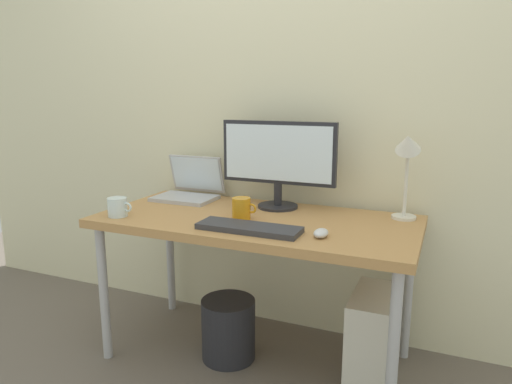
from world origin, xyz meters
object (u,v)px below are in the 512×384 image
(monitor, at_px, (278,158))
(coffee_mug, at_px, (242,208))
(desk_lamp, at_px, (407,156))
(mouse, at_px, (321,233))
(desk, at_px, (256,230))
(computer_tower, at_px, (372,339))
(keyboard, at_px, (249,228))
(glass_cup, at_px, (118,207))
(laptop, at_px, (190,188))
(wastebasket, at_px, (228,329))

(monitor, distance_m, coffee_mug, 0.34)
(desk_lamp, bearing_deg, mouse, -125.22)
(monitor, bearing_deg, desk_lamp, 0.04)
(desk, relative_size, mouse, 16.22)
(coffee_mug, height_order, computer_tower, coffee_mug)
(desk_lamp, distance_m, mouse, 0.55)
(monitor, distance_m, desk_lamp, 0.60)
(monitor, relative_size, keyboard, 1.32)
(computer_tower, bearing_deg, glass_cup, -167.88)
(laptop, relative_size, wastebasket, 1.07)
(laptop, relative_size, glass_cup, 2.57)
(wastebasket, bearing_deg, keyboard, -39.96)
(mouse, relative_size, wastebasket, 0.30)
(desk_lamp, bearing_deg, laptop, 179.03)
(monitor, xyz_separation_m, computer_tower, (0.52, -0.20, -0.75))
(monitor, relative_size, desk_lamp, 1.40)
(desk, bearing_deg, glass_cup, -158.84)
(monitor, xyz_separation_m, laptop, (-0.52, 0.02, -0.19))
(monitor, height_order, keyboard, monitor)
(desk, height_order, keyboard, keyboard)
(coffee_mug, bearing_deg, mouse, -17.10)
(laptop, height_order, computer_tower, laptop)
(desk, xyz_separation_m, wastebasket, (-0.12, -0.06, -0.50))
(computer_tower, distance_m, wastebasket, 0.68)
(desk_lamp, distance_m, computer_tower, 0.82)
(mouse, height_order, computer_tower, mouse)
(keyboard, height_order, coffee_mug, coffee_mug)
(wastebasket, bearing_deg, glass_cup, -160.02)
(laptop, distance_m, computer_tower, 1.20)
(laptop, bearing_deg, mouse, -25.76)
(monitor, bearing_deg, mouse, -49.83)
(mouse, xyz_separation_m, wastebasket, (-0.48, 0.12, -0.58))
(laptop, relative_size, computer_tower, 0.76)
(desk, height_order, desk_lamp, desk_lamp)
(glass_cup, bearing_deg, desk_lamp, 19.94)
(desk_lamp, xyz_separation_m, computer_tower, (-0.08, -0.20, -0.79))
(keyboard, distance_m, mouse, 0.30)
(coffee_mug, height_order, glass_cup, coffee_mug)
(desk, bearing_deg, mouse, -26.24)
(desk_lamp, relative_size, wastebasket, 1.38)
(desk_lamp, xyz_separation_m, mouse, (-0.27, -0.39, -0.27))
(coffee_mug, xyz_separation_m, glass_cup, (-0.55, -0.18, -0.01))
(laptop, xyz_separation_m, wastebasket, (0.37, -0.29, -0.62))
(laptop, height_order, keyboard, laptop)
(coffee_mug, bearing_deg, glass_cup, -161.73)
(laptop, height_order, glass_cup, laptop)
(monitor, xyz_separation_m, mouse, (0.33, -0.39, -0.23))
(desk_lamp, height_order, computer_tower, desk_lamp)
(desk_lamp, distance_m, glass_cup, 1.33)
(coffee_mug, distance_m, computer_tower, 0.82)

